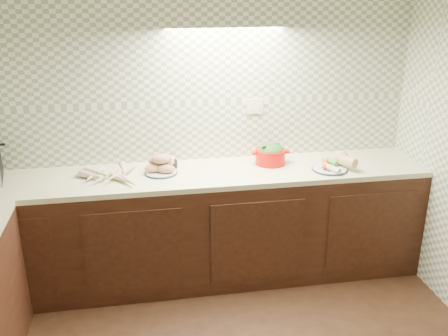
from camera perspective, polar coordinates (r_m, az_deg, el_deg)
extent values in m
cube|color=gray|center=(3.89, -4.35, 6.39)|extent=(3.60, 0.05, 2.60)
cube|color=beige|center=(3.99, 3.57, 7.06)|extent=(0.13, 0.01, 0.12)
cube|color=black|center=(3.95, -3.61, -6.92)|extent=(3.60, 0.60, 0.86)
cube|color=beige|center=(3.76, -3.76, -0.85)|extent=(3.60, 0.60, 0.04)
cone|color=beige|center=(3.60, -14.55, -1.68)|extent=(0.22, 0.24, 0.06)
cone|color=beige|center=(3.66, -11.97, -1.13)|extent=(0.10, 0.22, 0.05)
cone|color=beige|center=(3.66, -14.44, -1.36)|extent=(0.19, 0.24, 0.05)
cone|color=beige|center=(3.70, -13.32, -1.01)|extent=(0.18, 0.22, 0.05)
cone|color=beige|center=(3.64, -14.15, -1.39)|extent=(0.22, 0.19, 0.05)
cone|color=beige|center=(3.71, -11.51, -0.73)|extent=(0.17, 0.20, 0.06)
cone|color=beige|center=(3.67, -13.69, -1.24)|extent=(0.24, 0.19, 0.05)
cone|color=beige|center=(3.70, -15.32, -0.91)|extent=(0.06, 0.26, 0.05)
cone|color=beige|center=(3.63, -11.56, -0.77)|extent=(0.13, 0.26, 0.05)
cone|color=beige|center=(3.76, -10.87, 0.08)|extent=(0.06, 0.26, 0.06)
cylinder|color=#172344|center=(3.76, -7.20, -0.53)|extent=(0.25, 0.25, 0.01)
cylinder|color=silver|center=(3.76, -7.20, -0.50)|extent=(0.23, 0.23, 0.02)
ellipsoid|color=tan|center=(3.74, -8.08, -0.01)|extent=(0.15, 0.10, 0.06)
ellipsoid|color=tan|center=(3.72, -6.64, -0.10)|extent=(0.15, 0.10, 0.06)
ellipsoid|color=tan|center=(3.79, -7.09, 0.30)|extent=(0.15, 0.10, 0.06)
ellipsoid|color=tan|center=(3.77, -7.70, 0.73)|extent=(0.15, 0.10, 0.06)
ellipsoid|color=tan|center=(3.76, -6.62, 0.75)|extent=(0.15, 0.10, 0.06)
ellipsoid|color=tan|center=(3.72, -7.30, 0.98)|extent=(0.15, 0.10, 0.06)
ellipsoid|color=tan|center=(3.74, -6.96, 1.17)|extent=(0.15, 0.10, 0.06)
cylinder|color=black|center=(3.87, -6.41, 0.45)|extent=(0.15, 0.15, 0.05)
sphere|color=maroon|center=(3.86, -6.65, 1.07)|extent=(0.08, 0.08, 0.08)
sphere|color=silver|center=(3.87, -6.01, 1.01)|extent=(0.05, 0.05, 0.05)
cylinder|color=#C30601|center=(3.93, 5.33, 1.33)|extent=(0.24, 0.24, 0.12)
cube|color=#C30601|center=(3.89, 3.42, 1.70)|extent=(0.03, 0.05, 0.02)
cube|color=#C30601|center=(3.96, 7.24, 1.88)|extent=(0.03, 0.05, 0.02)
ellipsoid|color=#356026|center=(3.92, 5.35, 1.99)|extent=(0.21, 0.21, 0.12)
cylinder|color=#172344|center=(3.89, 11.96, -0.13)|extent=(0.27, 0.27, 0.01)
cylinder|color=silver|center=(3.89, 11.97, -0.10)|extent=(0.26, 0.26, 0.02)
cone|color=orange|center=(3.88, 11.30, 0.30)|extent=(0.07, 0.16, 0.03)
cone|color=orange|center=(3.90, 11.82, 0.34)|extent=(0.09, 0.15, 0.03)
cone|color=orange|center=(3.88, 11.63, 0.26)|extent=(0.12, 0.14, 0.03)
cone|color=orange|center=(3.88, 11.69, 0.55)|extent=(0.08, 0.16, 0.03)
cone|color=orange|center=(3.86, 11.63, 0.42)|extent=(0.09, 0.15, 0.03)
cylinder|color=silver|center=(3.82, 12.15, 0.00)|extent=(0.11, 0.18, 0.04)
cylinder|color=#3C7D34|center=(3.95, 12.22, 0.68)|extent=(0.08, 0.12, 0.05)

